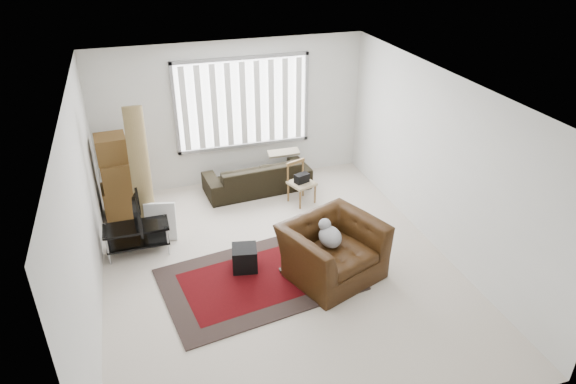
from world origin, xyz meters
name	(u,v)px	position (x,y,z in m)	size (l,w,h in m)	color
room	(270,144)	(0.03, 0.51, 1.76)	(6.00, 6.02, 2.71)	beige
persian_rug	(258,279)	(-0.37, -0.21, 0.01)	(2.88, 2.14, 0.02)	black
tv_stand	(137,234)	(-1.95, 1.00, 0.35)	(0.96, 0.43, 0.48)	black
tv	(133,213)	(-1.95, 1.00, 0.70)	(0.78, 0.10, 0.45)	black
subwoofer	(245,258)	(-0.49, 0.10, 0.20)	(0.36, 0.36, 0.36)	black
moving_boxes	(118,179)	(-2.15, 2.28, 0.68)	(0.63, 0.58, 1.45)	brown
white_flatpack	(161,222)	(-1.57, 1.31, 0.31)	(0.48, 0.07, 0.62)	silver
rolled_rug	(141,172)	(-1.77, 1.68, 1.04)	(0.31, 0.31, 2.06)	olive
sofa	(257,172)	(0.30, 2.45, 0.38)	(1.96, 0.85, 0.75)	black
side_chair	(301,181)	(0.94, 1.77, 0.42)	(0.52, 0.52, 0.76)	#988664
armchair	(333,247)	(0.67, -0.40, 0.48)	(1.60, 1.50, 0.95)	#311B0A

